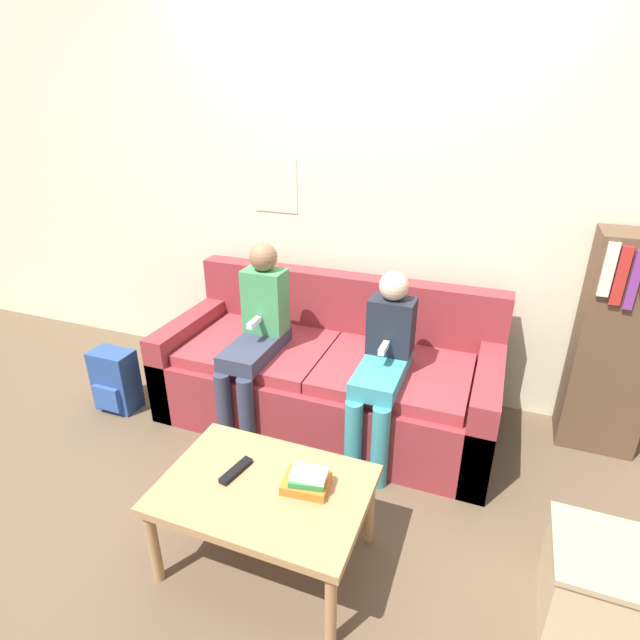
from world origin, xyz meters
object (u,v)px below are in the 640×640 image
object	(u,v)px
person_right	(383,361)
bookshelf	(615,345)
person_left	(256,332)
couch	(328,376)
tv_remote	(236,471)
storage_box	(597,588)
backpack	(115,381)
coffee_table	(264,495)

from	to	relation	value
person_right	bookshelf	size ratio (longest dim) A/B	0.83
person_right	person_left	bearing A→B (deg)	179.12
couch	bookshelf	xyz separation A→B (m)	(1.52, 0.32, 0.34)
person_left	tv_remote	xyz separation A→B (m)	(0.35, -0.87, -0.18)
couch	storage_box	size ratio (longest dim) A/B	5.21
person_left	backpack	world-z (taller)	person_left
couch	backpack	bearing A→B (deg)	-162.40
couch	person_right	bearing A→B (deg)	-28.76
couch	storage_box	distance (m)	1.68
tv_remote	backpack	world-z (taller)	tv_remote
person_left	person_right	xyz separation A→B (m)	(0.75, -0.01, -0.04)
couch	coffee_table	distance (m)	1.11
person_right	tv_remote	size ratio (longest dim) A/B	5.83
bookshelf	storage_box	world-z (taller)	bookshelf
couch	person_left	world-z (taller)	person_left
backpack	coffee_table	bearing A→B (deg)	-26.29
tv_remote	backpack	distance (m)	1.45
person_left	person_right	bearing A→B (deg)	-0.88
person_right	storage_box	bearing A→B (deg)	-35.46
coffee_table	storage_box	xyz separation A→B (m)	(1.27, 0.17, -0.17)
couch	tv_remote	bearing A→B (deg)	-90.98
person_left	bookshelf	bearing A→B (deg)	15.25
person_left	tv_remote	distance (m)	0.96
storage_box	person_right	bearing A→B (deg)	144.54
storage_box	backpack	world-z (taller)	backpack
person_left	person_right	world-z (taller)	person_left
person_left	storage_box	world-z (taller)	person_left
couch	bookshelf	size ratio (longest dim) A/B	1.60
coffee_table	person_left	xyz separation A→B (m)	(-0.49, 0.90, 0.24)
coffee_table	backpack	size ratio (longest dim) A/B	2.10
person_right	bookshelf	xyz separation A→B (m)	(1.14, 0.53, 0.05)
bookshelf	storage_box	bearing A→B (deg)	-95.96
person_right	bookshelf	bearing A→B (deg)	24.81
bookshelf	storage_box	size ratio (longest dim) A/B	3.25
couch	bookshelf	bearing A→B (deg)	11.74
person_right	backpack	size ratio (longest dim) A/B	2.54
tv_remote	couch	bearing A→B (deg)	100.62
tv_remote	storage_box	size ratio (longest dim) A/B	0.46
person_left	person_right	size ratio (longest dim) A/B	1.07
coffee_table	person_right	xyz separation A→B (m)	(0.26, 0.89, 0.21)
person_right	tv_remote	xyz separation A→B (m)	(-0.40, -0.86, -0.15)
tv_remote	backpack	bearing A→B (deg)	163.80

